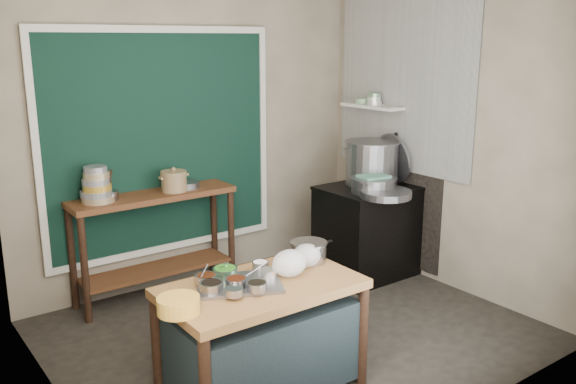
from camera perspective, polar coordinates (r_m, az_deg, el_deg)
floor at (r=4.95m, az=0.35°, el=-13.01°), size 3.50×3.00×0.02m
back_wall at (r=5.75m, az=-8.72°, el=5.48°), size 3.50×0.02×2.80m
left_wall at (r=3.73m, az=-21.79°, el=-0.06°), size 0.02×3.00×2.80m
right_wall at (r=5.70m, az=14.73°, el=5.11°), size 0.02×3.00×2.80m
curtain_panel at (r=5.57m, az=-11.70°, el=4.55°), size 2.10×0.02×1.90m
curtain_frame at (r=5.56m, az=-11.65°, el=4.54°), size 2.22×0.03×2.02m
tile_panel at (r=5.99m, az=10.72°, el=10.08°), size 0.02×1.70×1.70m
soot_patch at (r=6.25m, az=9.60°, el=-0.42°), size 0.01×1.30×1.30m
wall_shelf at (r=6.15m, az=7.88°, el=7.95°), size 0.22×0.70×0.03m
prep_table at (r=4.05m, az=-2.46°, el=-13.48°), size 1.26×0.73×0.75m
back_counter at (r=5.53m, az=-12.29°, el=-4.90°), size 1.45×0.40×0.95m
stove_block at (r=5.99m, az=7.58°, el=-3.72°), size 0.90×0.68×0.85m
stove_top at (r=5.87m, az=7.71°, el=0.37°), size 0.92×0.69×0.03m
condiment_tray at (r=3.86m, az=-4.64°, el=-8.58°), size 0.63×0.55×0.02m
condiment_bowls at (r=3.83m, az=-5.23°, el=-8.14°), size 0.57×0.44×0.06m
yellow_basin at (r=3.54m, az=-10.21°, el=-10.37°), size 0.29×0.29×0.09m
saucepan at (r=4.23m, az=1.96°, el=-5.61°), size 0.32×0.32×0.14m
plastic_bag_a at (r=3.97m, az=0.14°, el=-6.68°), size 0.29×0.27×0.18m
plastic_bag_b at (r=4.14m, az=1.70°, el=-5.96°), size 0.22×0.19×0.16m
bowl_stack at (r=5.20m, az=-17.50°, el=0.49°), size 0.27×0.27×0.30m
utensil_cup at (r=5.26m, az=-16.27°, el=-0.30°), size 0.17×0.17×0.08m
ceramic_crock at (r=5.42m, az=-10.62°, el=0.90°), size 0.26×0.26×0.16m
wide_bowl at (r=5.53m, az=-9.49°, el=0.67°), size 0.27×0.27×0.06m
stock_pot at (r=5.92m, az=7.85°, el=2.73°), size 0.68×0.68×0.42m
pot_lid at (r=6.04m, az=9.85°, el=3.17°), size 0.20×0.51×0.49m
steamer at (r=5.63m, az=8.00°, el=0.66°), size 0.54×0.54×0.14m
green_cloth at (r=5.61m, az=8.02°, el=1.46°), size 0.29×0.24×0.02m
shallow_pan at (r=5.49m, az=9.11°, el=-0.16°), size 0.50×0.50×0.06m
shelf_bowl_stack at (r=6.13m, az=8.04°, el=8.58°), size 0.15×0.15×0.12m
shelf_bowl_green at (r=6.25m, az=6.98°, el=8.45°), size 0.17×0.17×0.05m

